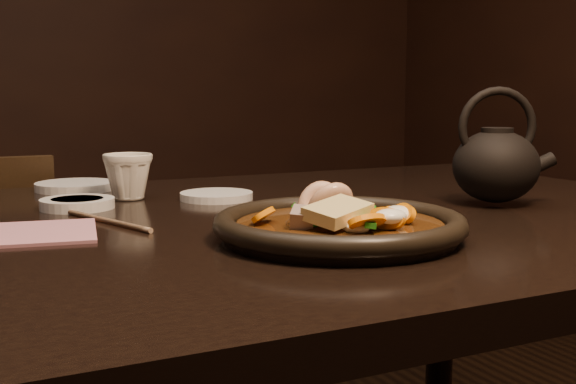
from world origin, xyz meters
name	(u,v)px	position (x,y,z in m)	size (l,w,h in m)	color
table	(183,281)	(0.00, 0.00, 0.67)	(1.60, 0.90, 0.75)	black
plate	(339,226)	(0.13, -0.18, 0.76)	(0.29, 0.29, 0.03)	black
stirfry	(340,221)	(0.13, -0.18, 0.77)	(0.19, 0.19, 0.07)	#3D200B
soy_dish	(77,203)	(-0.10, 0.18, 0.76)	(0.11, 0.11, 0.01)	white
saucer_left	(75,186)	(-0.06, 0.38, 0.76)	(0.13, 0.13, 0.01)	white
saucer_right	(216,196)	(0.11, 0.17, 0.76)	(0.11, 0.11, 0.01)	white
tea_cup	(128,175)	(-0.01, 0.23, 0.79)	(0.08, 0.07, 0.08)	silver
chopsticks	(97,218)	(-0.09, 0.06, 0.75)	(0.08, 0.23, 0.01)	tan
napkin	(33,233)	(-0.18, 0.01, 0.75)	(0.14, 0.14, 0.00)	#B7707D
teapot	(496,162)	(0.46, -0.07, 0.81)	(0.15, 0.13, 0.17)	black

